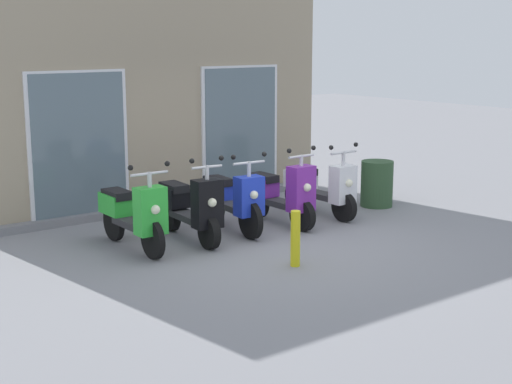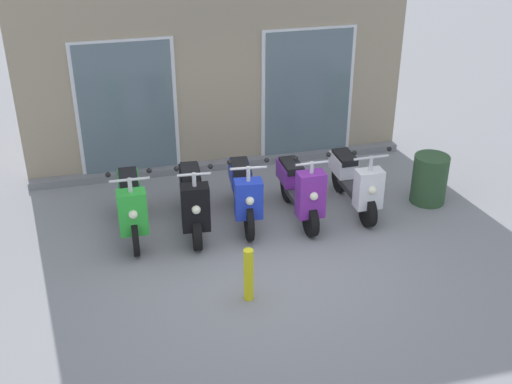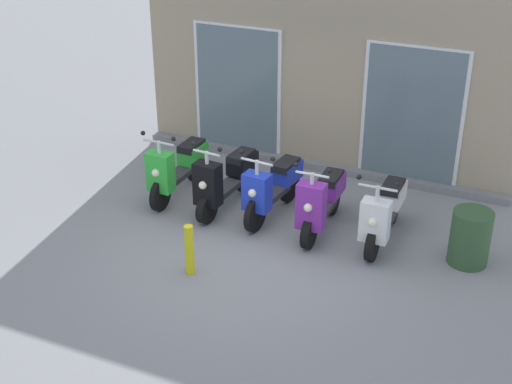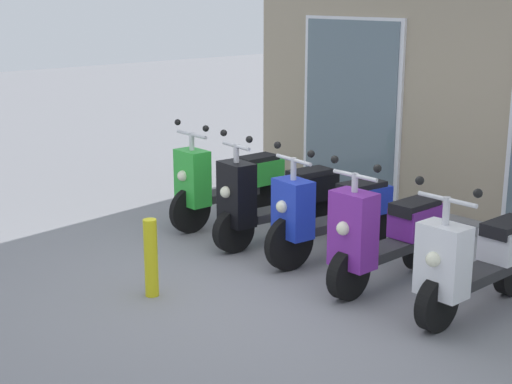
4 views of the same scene
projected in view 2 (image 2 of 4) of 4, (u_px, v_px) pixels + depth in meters
The scene contains 9 objects.
ground_plane at pixel (264, 255), 8.86m from camera, with size 40.00×40.00×0.00m, color gray.
storefront_facade at pixel (217, 52), 10.55m from camera, with size 6.38×0.50×4.06m.
scooter_green at pixel (131, 203), 9.11m from camera, with size 0.59×1.62×1.24m.
scooter_black at pixel (193, 199), 9.26m from camera, with size 0.51×1.61×1.24m.
scooter_blue at pixel (244, 191), 9.46m from camera, with size 0.57×1.60×1.21m.
scooter_purple at pixel (300, 189), 9.51m from camera, with size 0.54×1.52×1.24m.
scooter_white at pixel (355, 181), 9.80m from camera, with size 0.59×1.57×1.20m.
trash_bin at pixel (430, 179), 10.02m from camera, with size 0.53×0.53×0.76m, color #2D4C2D.
curb_bollard at pixel (249, 275), 7.84m from camera, with size 0.12×0.12×0.70m, color yellow.
Camera 2 is at (-1.92, -7.18, 4.89)m, focal length 46.02 mm.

